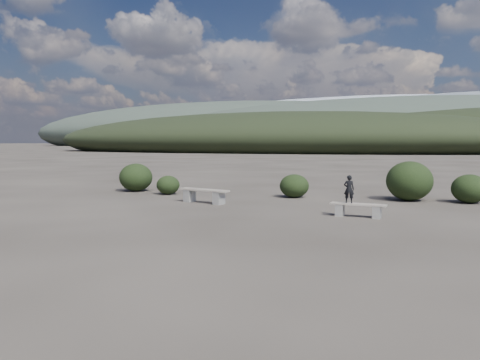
% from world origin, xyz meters
% --- Properties ---
extents(ground, '(1200.00, 1200.00, 0.00)m').
position_xyz_m(ground, '(0.00, 0.00, 0.00)').
color(ground, '#2E2924').
rests_on(ground, ground).
extents(bench_left, '(2.04, 0.87, 0.50)m').
position_xyz_m(bench_left, '(-2.68, 6.17, 0.30)').
color(bench_left, gray).
rests_on(bench_left, ground).
extents(bench_right, '(1.61, 0.44, 0.40)m').
position_xyz_m(bench_right, '(2.84, 4.89, 0.24)').
color(bench_right, gray).
rests_on(bench_right, ground).
extents(seated_person, '(0.32, 0.22, 0.82)m').
position_xyz_m(seated_person, '(2.57, 4.90, 0.81)').
color(seated_person, black).
rests_on(seated_person, bench_right).
extents(shrub_a, '(0.96, 0.96, 0.78)m').
position_xyz_m(shrub_a, '(-5.25, 8.18, 0.39)').
color(shrub_a, black).
rests_on(shrub_a, ground).
extents(shrub_c, '(1.15, 1.15, 0.92)m').
position_xyz_m(shrub_c, '(-0.07, 8.95, 0.46)').
color(shrub_c, black).
rests_on(shrub_c, ground).
extents(shrub_d, '(1.68, 1.68, 1.47)m').
position_xyz_m(shrub_d, '(4.18, 9.48, 0.73)').
color(shrub_d, black).
rests_on(shrub_d, ground).
extents(shrub_e, '(1.24, 1.24, 1.03)m').
position_xyz_m(shrub_e, '(6.20, 9.48, 0.52)').
color(shrub_e, black).
rests_on(shrub_e, ground).
extents(shrub_f, '(1.45, 1.45, 1.23)m').
position_xyz_m(shrub_f, '(-7.22, 8.79, 0.62)').
color(shrub_f, black).
rests_on(shrub_f, ground).
extents(mountain_ridges, '(500.00, 400.00, 56.00)m').
position_xyz_m(mountain_ridges, '(-7.48, 339.06, 10.84)').
color(mountain_ridges, black).
rests_on(mountain_ridges, ground).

